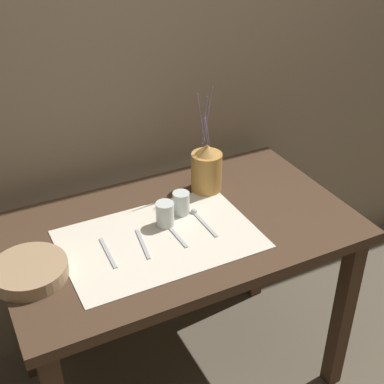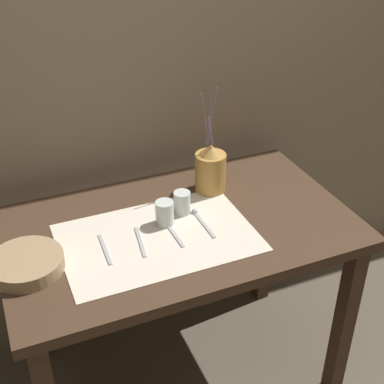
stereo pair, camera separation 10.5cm
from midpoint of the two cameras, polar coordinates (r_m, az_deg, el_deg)
name	(u,v)px [view 1 (the left image)]	position (r m, az deg, el deg)	size (l,w,h in m)	color
ground_plane	(181,374)	(2.41, -2.46, -18.90)	(12.00, 12.00, 0.00)	brown
stone_wall_back	(123,69)	(2.08, -8.83, 12.83)	(7.00, 0.06, 2.40)	gray
wooden_table	(179,250)	(1.94, -2.90, -6.19)	(1.22, 0.73, 0.78)	#422D1E
linen_cloth	(160,239)	(1.81, -5.13, -5.05)	(0.65, 0.43, 0.00)	beige
pitcher_with_flowers	(207,169)	(2.02, 0.08, 2.44)	(0.12, 0.12, 0.41)	#B7843D
wooden_bowl	(30,271)	(1.73, -18.63, -8.02)	(0.23, 0.23, 0.05)	#9E7F5B
glass_tumbler_near	(165,214)	(1.85, -4.52, -2.39)	(0.06, 0.06, 0.09)	silver
glass_tumbler_far	(181,203)	(1.90, -2.75, -1.21)	(0.06, 0.06, 0.08)	silver
fork_outer	(108,253)	(1.76, -10.65, -6.43)	(0.02, 0.17, 0.00)	#A8A8AD
knife_center	(143,244)	(1.79, -6.95, -5.53)	(0.04, 0.17, 0.00)	#A8A8AD
spoon_outer	(169,226)	(1.86, -4.13, -3.63)	(0.02, 0.18, 0.02)	#A8A8AD
spoon_inner	(198,216)	(1.90, -0.95, -2.62)	(0.02, 0.18, 0.02)	#A8A8AD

